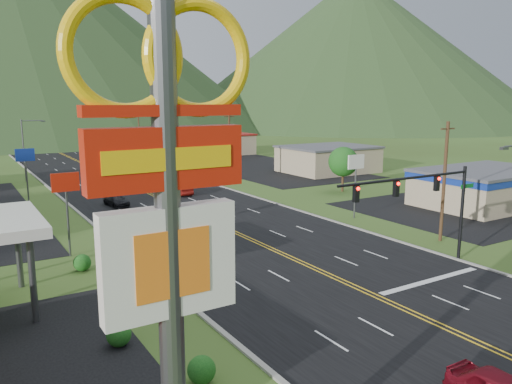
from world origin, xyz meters
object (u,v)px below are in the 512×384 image
traffic_signal (426,194)px  streetlight_west (26,146)px  pylon_sign (168,207)px  car_red_far (183,189)px  car_dark_mid (116,201)px

traffic_signal → streetlight_west: streetlight_west is taller
pylon_sign → car_red_far: size_ratio=3.20×
pylon_sign → car_red_far: pylon_sign is taller
traffic_signal → car_red_far: bearing=95.0°
car_dark_mid → car_red_far: bearing=8.3°
pylon_sign → traffic_signal: bearing=27.1°
traffic_signal → pylon_sign: bearing=-152.9°
streetlight_west → car_red_far: bearing=-54.6°
pylon_sign → car_dark_mid: pylon_sign is taller
pylon_sign → car_dark_mid: 46.52m
pylon_sign → traffic_signal: (23.48, 12.00, -3.97)m
streetlight_west → car_dark_mid: 24.86m
pylon_sign → car_dark_mid: size_ratio=3.27×
streetlight_west → car_dark_mid: bearing=-75.9°
traffic_signal → car_red_far: size_ratio=2.99×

